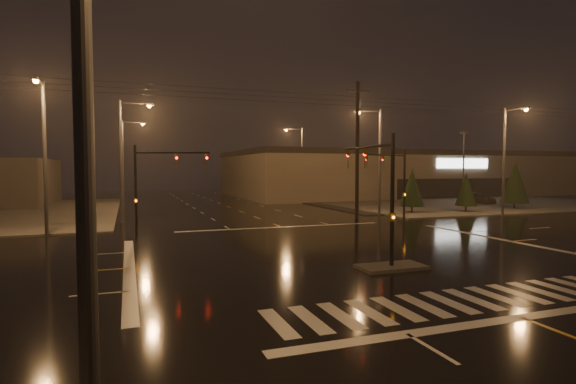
{
  "coord_description": "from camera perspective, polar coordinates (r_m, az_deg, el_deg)",
  "views": [
    {
      "loc": [
        -11.01,
        -21.05,
        4.45
      ],
      "look_at": [
        -1.67,
        4.99,
        3.0
      ],
      "focal_mm": 28.0,
      "sensor_mm": 36.0,
      "label": 1
    }
  ],
  "objects": [
    {
      "name": "ground",
      "position": [
        24.17,
        7.82,
        -7.64
      ],
      "size": [
        140.0,
        140.0,
        0.0
      ],
      "primitive_type": "plane",
      "color": "black",
      "rests_on": "ground"
    },
    {
      "name": "sidewalk_ne",
      "position": [
        65.63,
        19.02,
        -1.0
      ],
      "size": [
        36.0,
        36.0,
        0.12
      ],
      "primitive_type": "cube",
      "color": "#43413C",
      "rests_on": "ground"
    },
    {
      "name": "median_island",
      "position": [
        20.76,
        13.0,
        -9.24
      ],
      "size": [
        3.0,
        1.6,
        0.15
      ],
      "primitive_type": "cube",
      "color": "#43413C",
      "rests_on": "ground"
    },
    {
      "name": "crosswalk",
      "position": [
        16.92,
        22.41,
        -12.46
      ],
      "size": [
        15.0,
        2.6,
        0.01
      ],
      "primitive_type": "cube",
      "color": "beige",
      "rests_on": "ground"
    },
    {
      "name": "stop_bar_near",
      "position": [
        15.55,
        27.51,
        -13.95
      ],
      "size": [
        16.0,
        0.5,
        0.01
      ],
      "primitive_type": "cube",
      "color": "beige",
      "rests_on": "ground"
    },
    {
      "name": "stop_bar_far",
      "position": [
        34.18,
        -0.76,
        -4.47
      ],
      "size": [
        16.0,
        0.5,
        0.01
      ],
      "primitive_type": "cube",
      "color": "beige",
      "rests_on": "ground"
    },
    {
      "name": "parking_lot",
      "position": [
        67.4,
        23.4,
        -1.0
      ],
      "size": [
        50.0,
        24.0,
        0.08
      ],
      "primitive_type": "cube",
      "color": "black",
      "rests_on": "ground"
    },
    {
      "name": "retail_building",
      "position": [
        81.31,
        14.76,
        2.47
      ],
      "size": [
        60.2,
        28.3,
        7.2
      ],
      "color": "#6B5E4C",
      "rests_on": "ground"
    },
    {
      "name": "signal_mast_median",
      "position": [
        21.09,
        11.76,
        1.04
      ],
      "size": [
        0.25,
        4.59,
        6.0
      ],
      "color": "black",
      "rests_on": "ground"
    },
    {
      "name": "signal_mast_ne",
      "position": [
        37.33,
        13.62,
        1.91
      ],
      "size": [
        4.84,
        1.86,
        6.0
      ],
      "color": "black",
      "rests_on": "ground"
    },
    {
      "name": "signal_mast_nw",
      "position": [
        31.23,
        -16.95,
        1.66
      ],
      "size": [
        4.84,
        1.86,
        6.0
      ],
      "color": "black",
      "rests_on": "ground"
    },
    {
      "name": "streetlight_0",
      "position": [
        6.2,
        -21.66,
        15.39
      ],
      "size": [
        2.77,
        0.32,
        10.0
      ],
      "color": "#38383A",
      "rests_on": "ground"
    },
    {
      "name": "streetlight_1",
      "position": [
        39.07,
        -20.04,
        4.8
      ],
      "size": [
        2.77,
        0.32,
        10.0
      ],
      "color": "#38383A",
      "rests_on": "ground"
    },
    {
      "name": "streetlight_2",
      "position": [
        55.07,
        -19.95,
        4.23
      ],
      "size": [
        2.77,
        0.32,
        10.0
      ],
      "color": "#38383A",
      "rests_on": "ground"
    },
    {
      "name": "streetlight_3",
      "position": [
        43.21,
        11.24,
        4.74
      ],
      "size": [
        2.77,
        0.32,
        10.0
      ],
      "color": "#38383A",
      "rests_on": "ground"
    },
    {
      "name": "streetlight_4",
      "position": [
        61.23,
        1.54,
        4.26
      ],
      "size": [
        2.77,
        0.32,
        10.0
      ],
      "color": "#38383A",
      "rests_on": "ground"
    },
    {
      "name": "streetlight_5",
      "position": [
        32.65,
        -28.61,
        5.01
      ],
      "size": [
        0.32,
        2.77,
        10.0
      ],
      "color": "#38383A",
      "rests_on": "ground"
    },
    {
      "name": "streetlight_6",
      "position": [
        46.16,
        26.03,
        4.38
      ],
      "size": [
        0.32,
        2.77,
        10.0
      ],
      "color": "#38383A",
      "rests_on": "ground"
    },
    {
      "name": "utility_pole_1",
      "position": [
        39.91,
        8.79,
        5.38
      ],
      "size": [
        2.2,
        0.32,
        12.0
      ],
      "color": "black",
      "rests_on": "ground"
    },
    {
      "name": "conifer_0",
      "position": [
        46.36,
        15.48,
        0.56
      ],
      "size": [
        2.39,
        2.39,
        4.43
      ],
      "color": "black",
      "rests_on": "ground"
    },
    {
      "name": "conifer_1",
      "position": [
        48.78,
        21.68,
        0.33
      ],
      "size": [
        2.12,
        2.12,
        4.01
      ],
      "color": "black",
      "rests_on": "ground"
    },
    {
      "name": "conifer_2",
      "position": [
        54.8,
        26.86,
        1.14
      ],
      "size": [
        2.92,
        2.92,
        5.27
      ],
      "color": "black",
      "rests_on": "ground"
    },
    {
      "name": "car_parked",
      "position": [
        61.0,
        22.93,
        -0.7
      ],
      "size": [
        2.67,
        4.79,
        1.54
      ],
      "primitive_type": "imported",
      "rotation": [
        0.0,
        0.0,
        0.2
      ],
      "color": "black",
      "rests_on": "ground"
    }
  ]
}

